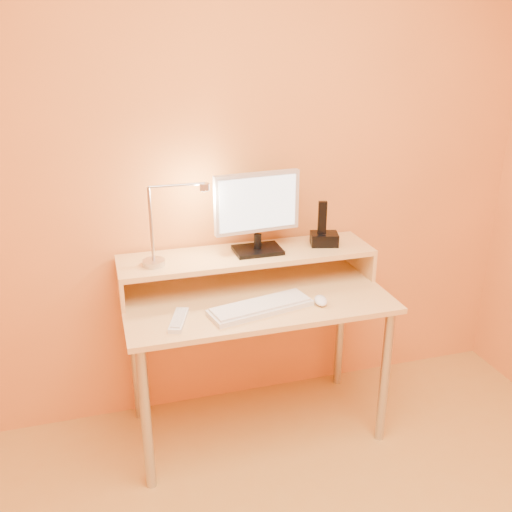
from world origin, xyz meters
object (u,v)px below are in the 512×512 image
object	(u,v)px
monitor_panel	(257,202)
keyboard	(261,308)
mouse	(321,300)
remote_control	(179,320)
phone_dock	(324,239)
lamp_base	(154,263)

from	to	relation	value
monitor_panel	keyboard	bearing A→B (deg)	-108.97
mouse	remote_control	bearing A→B (deg)	-168.71
phone_dock	keyboard	bearing A→B (deg)	-130.45
lamp_base	phone_dock	world-z (taller)	phone_dock
monitor_panel	phone_dock	bearing A→B (deg)	-7.21
keyboard	mouse	size ratio (longest dim) A/B	4.65
mouse	remote_control	world-z (taller)	mouse
lamp_base	mouse	size ratio (longest dim) A/B	1.01
keyboard	remote_control	distance (m)	0.36
phone_dock	mouse	bearing A→B (deg)	-99.18
monitor_panel	lamp_base	size ratio (longest dim) A/B	4.08
phone_dock	keyboard	distance (m)	0.53
remote_control	phone_dock	bearing A→B (deg)	39.92
remote_control	keyboard	bearing A→B (deg)	20.60
monitor_panel	mouse	xyz separation A→B (m)	(0.20, -0.31, -0.38)
monitor_panel	remote_control	distance (m)	0.65
phone_dock	mouse	world-z (taller)	phone_dock
lamp_base	remote_control	distance (m)	0.31
monitor_panel	keyboard	world-z (taller)	monitor_panel
monitor_panel	lamp_base	world-z (taller)	monitor_panel
lamp_base	remote_control	size ratio (longest dim) A/B	0.50
keyboard	lamp_base	bearing A→B (deg)	137.19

